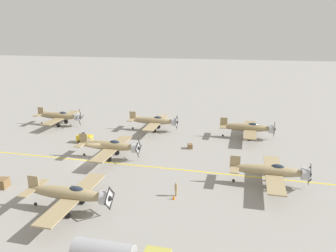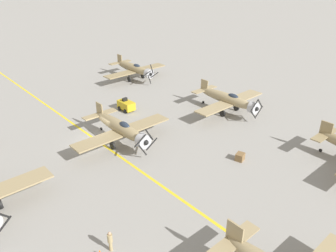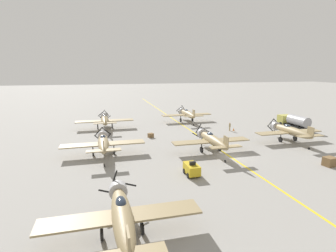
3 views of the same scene
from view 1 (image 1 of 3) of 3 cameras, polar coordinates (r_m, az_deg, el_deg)
The scene contains 13 objects.
ground_plane at distance 51.53m, azimuth -13.38°, elevation -5.93°, with size 400.00×400.00×0.00m, color gray.
taxiway_stripe at distance 51.53m, azimuth -13.38°, elevation -5.92°, with size 0.30×160.00×0.01m, color yellow.
airplane_mid_left at distance 64.77m, azimuth -2.38°, elevation 0.91°, with size 12.00×9.98×3.65m.
airplane_far_center at distance 43.67m, azimuth 17.51°, elevation -7.49°, with size 12.00×9.98×3.65m.
airplane_far_left at distance 61.80m, azimuth 13.82°, elevation -0.29°, with size 12.00×9.98×3.65m.
airplane_mid_right at distance 37.72m, azimuth -16.60°, elevation -11.27°, with size 12.00×9.98×3.65m.
airplane_near_left at distance 72.06m, azimuth -18.27°, elevation 1.66°, with size 12.00×9.98×3.73m.
airplane_mid_center at distance 51.27m, azimuth -9.99°, elevation -3.44°, with size 12.00×9.98×3.65m.
tow_tractor at distance 59.85m, azimuth -14.32°, elevation -2.08°, with size 1.57×2.60×1.79m.
ground_crew_walking at distance 39.68m, azimuth 1.43°, elevation -10.86°, with size 0.38×0.38×1.73m.
supply_crate_by_tanker at distance 46.66m, azimuth -26.82°, elevation -8.88°, with size 1.43×1.19×1.19m, color brown.
supply_crate_mid_lane at distance 55.32m, azimuth 3.85°, elevation -3.54°, with size 0.95×0.79×0.79m, color brown.
traffic_cone at distance 39.26m, azimuth 1.00°, elevation -12.27°, with size 0.36×0.36×0.55m, color orange.
Camera 1 is at (42.32, 22.54, 18.88)m, focal length 35.00 mm.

